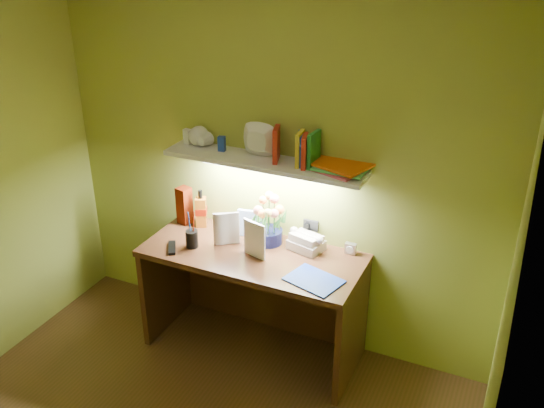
% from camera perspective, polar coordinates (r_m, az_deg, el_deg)
% --- Properties ---
extents(desk, '(1.40, 0.60, 0.75)m').
position_cam_1_polar(desk, '(4.03, -1.80, -9.22)').
color(desk, '#3E2610').
rests_on(desk, ground).
extents(flower_bouquet, '(0.21, 0.21, 0.32)m').
position_cam_1_polar(flower_bouquet, '(3.86, -0.32, -1.54)').
color(flower_bouquet, black).
rests_on(flower_bouquet, desk).
extents(telephone, '(0.24, 0.20, 0.12)m').
position_cam_1_polar(telephone, '(3.84, 3.25, -3.45)').
color(telephone, beige).
rests_on(telephone, desk).
extents(desk_clock, '(0.07, 0.04, 0.07)m').
position_cam_1_polar(desk_clock, '(3.83, 7.41, -4.18)').
color(desk_clock, '#B0AFB4').
rests_on(desk_clock, desk).
extents(whisky_bottle, '(0.09, 0.09, 0.26)m').
position_cam_1_polar(whisky_bottle, '(4.11, -6.70, -0.40)').
color(whisky_bottle, '#B35A12').
rests_on(whisky_bottle, desk).
extents(whisky_box, '(0.10, 0.10, 0.26)m').
position_cam_1_polar(whisky_box, '(4.17, -8.24, -0.12)').
color(whisky_box, '#5E1805').
rests_on(whisky_box, desk).
extents(pen_cup, '(0.09, 0.09, 0.19)m').
position_cam_1_polar(pen_cup, '(3.88, -7.58, -2.76)').
color(pen_cup, black).
rests_on(pen_cup, desk).
extents(art_card, '(0.18, 0.07, 0.18)m').
position_cam_1_polar(art_card, '(3.98, -2.03, -1.84)').
color(art_card, white).
rests_on(art_card, desk).
extents(tv_remote, '(0.13, 0.16, 0.02)m').
position_cam_1_polar(tv_remote, '(3.91, -9.39, -4.09)').
color(tv_remote, black).
rests_on(tv_remote, desk).
extents(blue_folder, '(0.36, 0.30, 0.01)m').
position_cam_1_polar(blue_folder, '(3.56, 3.97, -7.16)').
color(blue_folder, '#1F40B4').
rests_on(blue_folder, desk).
extents(desk_book_a, '(0.15, 0.11, 0.23)m').
position_cam_1_polar(desk_book_a, '(3.87, -5.55, -2.42)').
color(desk_book_a, beige).
rests_on(desk_book_a, desk).
extents(desk_book_b, '(0.17, 0.07, 0.24)m').
position_cam_1_polar(desk_book_b, '(3.78, -2.66, -2.90)').
color(desk_book_b, white).
rests_on(desk_book_b, desk).
extents(wall_shelf, '(1.32, 0.35, 0.25)m').
position_cam_1_polar(wall_shelf, '(3.70, -0.19, 4.47)').
color(wall_shelf, white).
rests_on(wall_shelf, ground).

